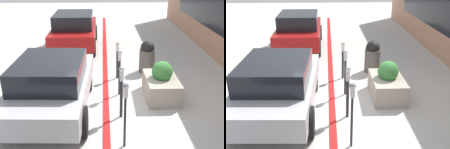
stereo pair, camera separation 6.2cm
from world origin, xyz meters
The scene contains 10 objects.
ground_plane centered at (0.00, 0.00, 0.00)m, with size 40.00×40.00×0.00m, color beige.
curb_strip centered at (0.00, 0.08, 0.02)m, with size 24.50×0.16×0.04m.
parking_meter_nearest centered at (-1.83, -0.30, 1.11)m, with size 0.16×0.14×1.52m.
parking_meter_second centered at (-0.65, -0.30, 0.89)m, with size 0.16×0.14×1.39m.
parking_meter_middle centered at (0.59, -0.32, 0.93)m, with size 0.16×0.13×1.40m.
parking_meter_fourth centered at (1.81, -0.32, 0.77)m, with size 0.14×0.12×1.27m.
planter_box centered at (0.38, -1.53, 0.42)m, with size 1.44×0.90×1.12m.
parked_car_middle centered at (-0.27, 1.48, 0.78)m, with size 3.94×2.00×1.47m.
parked_car_rear centered at (5.40, 1.45, 0.84)m, with size 4.15×1.96×1.61m.
trash_bin centered at (2.34, -1.41, 0.57)m, with size 0.55×0.55×1.15m.
Camera 1 is at (-6.45, 0.12, 3.69)m, focal length 42.00 mm.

